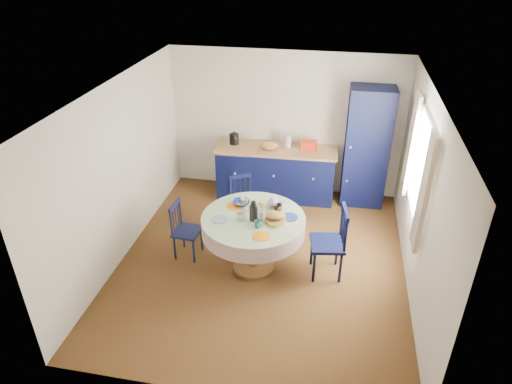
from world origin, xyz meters
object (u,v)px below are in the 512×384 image
chair_left (185,230)px  dining_table (254,225)px  kitchen_counter (276,172)px  mug_a (240,216)px  mug_c (278,208)px  pantry_cabinet (367,148)px  mug_b (258,224)px  chair_far (243,203)px  mug_d (245,201)px  chair_right (331,242)px  cobalt_bowl (241,203)px

chair_left → dining_table: bearing=-92.3°
kitchen_counter → mug_a: size_ratio=17.77×
mug_c → dining_table: bearing=-141.8°
kitchen_counter → pantry_cabinet: size_ratio=1.03×
kitchen_counter → chair_left: 2.20m
mug_a → mug_b: bearing=-28.7°
chair_far → mug_c: mug_c is taller
chair_left → chair_far: size_ratio=0.95×
dining_table → mug_a: size_ratio=11.76×
mug_d → mug_a: bearing=-87.0°
chair_right → mug_d: bearing=-109.2°
chair_left → mug_c: 1.40m
dining_table → mug_c: (0.29, 0.23, 0.18)m
mug_a → kitchen_counter: bearing=86.0°
pantry_cabinet → mug_d: size_ratio=18.33×
mug_b → mug_d: (-0.28, 0.52, 0.00)m
kitchen_counter → mug_b: size_ratio=20.18×
mug_a → mug_c: (0.45, 0.31, 0.00)m
pantry_cabinet → mug_d: 2.51m
dining_table → kitchen_counter: bearing=90.5°
cobalt_bowl → chair_left: bearing=-168.7°
cobalt_bowl → dining_table: bearing=-50.8°
dining_table → mug_a: 0.25m
mug_c → cobalt_bowl: mug_c is taller
chair_right → mug_d: (-1.22, 0.21, 0.37)m
mug_a → mug_b: size_ratio=1.14×
mug_a → mug_d: 0.38m
chair_left → mug_a: bearing=-98.8°
pantry_cabinet → cobalt_bowl: bearing=-133.9°
chair_far → mug_d: (0.18, -0.67, 0.44)m
dining_table → chair_far: bearing=110.6°
pantry_cabinet → mug_c: pantry_cabinet is taller
chair_right → dining_table: bearing=-94.5°
kitchen_counter → dining_table: (0.02, -2.07, 0.24)m
chair_right → mug_b: size_ratio=9.95×
chair_far → mug_d: bearing=-104.7°
pantry_cabinet → mug_a: (-1.65, -2.25, -0.13)m
pantry_cabinet → chair_right: size_ratio=1.98×
mug_b → pantry_cabinet: bearing=59.9°
pantry_cabinet → chair_far: size_ratio=2.30×
dining_table → mug_a: bearing=-154.3°
pantry_cabinet → chair_right: (-0.45, -2.09, -0.50)m
mug_a → mug_b: mug_b is taller
chair_far → mug_a: 1.15m
dining_table → chair_left: 1.08m
dining_table → chair_right: dining_table is taller
chair_left → mug_d: bearing=-73.9°
chair_right → mug_a: chair_right is taller
chair_right → mug_d: chair_right is taller
chair_far → mug_b: mug_b is taller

